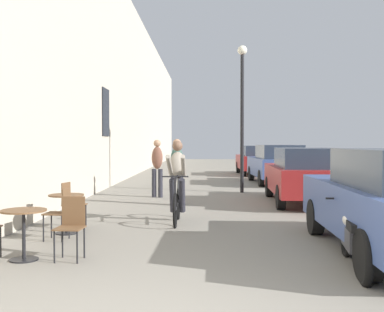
{
  "coord_description": "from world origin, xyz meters",
  "views": [
    {
      "loc": [
        0.33,
        -3.83,
        1.67
      ],
      "look_at": [
        -0.12,
        14.44,
        1.15
      ],
      "focal_mm": 44.29,
      "sensor_mm": 36.0,
      "label": 1
    }
  ],
  "objects_px": {
    "cafe_chair_mid_toward_wall": "(71,202)",
    "cafe_chair_mid_toward_street": "(61,210)",
    "parked_car_second": "(305,175)",
    "cafe_table_mid": "(66,205)",
    "pedestrian_mid": "(157,165)",
    "parked_motorcycle": "(355,238)",
    "street_lamp": "(242,99)",
    "cafe_table_near": "(24,224)",
    "parked_car_fourth": "(257,160)",
    "pedestrian_near": "(177,168)",
    "cafe_chair_near_toward_wall": "(71,223)",
    "cyclist_on_bicycle": "(177,184)",
    "parked_car_third": "(277,164)"
  },
  "relations": [
    {
      "from": "street_lamp",
      "to": "cafe_chair_near_toward_wall",
      "type": "bearing_deg",
      "value": -109.13
    },
    {
      "from": "cafe_chair_mid_toward_wall",
      "to": "cafe_table_mid",
      "type": "bearing_deg",
      "value": -82.48
    },
    {
      "from": "cafe_table_near",
      "to": "parked_car_fourth",
      "type": "height_order",
      "value": "parked_car_fourth"
    },
    {
      "from": "cafe_chair_mid_toward_wall",
      "to": "parked_motorcycle",
      "type": "distance_m",
      "value": 5.41
    },
    {
      "from": "cyclist_on_bicycle",
      "to": "parked_car_third",
      "type": "distance_m",
      "value": 10.04
    },
    {
      "from": "cafe_table_near",
      "to": "street_lamp",
      "type": "relative_size",
      "value": 0.15
    },
    {
      "from": "pedestrian_near",
      "to": "parked_car_second",
      "type": "height_order",
      "value": "pedestrian_near"
    },
    {
      "from": "cafe_chair_mid_toward_wall",
      "to": "parked_motorcycle",
      "type": "height_order",
      "value": "cafe_chair_mid_toward_wall"
    },
    {
      "from": "cafe_chair_mid_toward_wall",
      "to": "parked_car_second",
      "type": "bearing_deg",
      "value": 36.06
    },
    {
      "from": "cafe_chair_mid_toward_street",
      "to": "cafe_chair_mid_toward_wall",
      "type": "distance_m",
      "value": 1.17
    },
    {
      "from": "cyclist_on_bicycle",
      "to": "parked_motorcycle",
      "type": "xyz_separation_m",
      "value": [
        2.57,
        -3.59,
        -0.41
      ]
    },
    {
      "from": "cafe_chair_mid_toward_wall",
      "to": "cafe_table_near",
      "type": "bearing_deg",
      "value": -89.05
    },
    {
      "from": "cafe_table_near",
      "to": "parked_motorcycle",
      "type": "distance_m",
      "value": 4.57
    },
    {
      "from": "cafe_chair_mid_toward_wall",
      "to": "cafe_chair_mid_toward_street",
      "type": "bearing_deg",
      "value": -82.61
    },
    {
      "from": "cafe_table_mid",
      "to": "cafe_chair_mid_toward_wall",
      "type": "bearing_deg",
      "value": 97.52
    },
    {
      "from": "cafe_chair_mid_toward_street",
      "to": "parked_motorcycle",
      "type": "relative_size",
      "value": 0.42
    },
    {
      "from": "cafe_chair_mid_toward_street",
      "to": "parked_car_second",
      "type": "distance_m",
      "value": 7.28
    },
    {
      "from": "parked_car_third",
      "to": "parked_car_fourth",
      "type": "xyz_separation_m",
      "value": [
        -0.23,
        5.32,
        -0.03
      ]
    },
    {
      "from": "pedestrian_near",
      "to": "street_lamp",
      "type": "xyz_separation_m",
      "value": [
        1.99,
        3.28,
        2.11
      ]
    },
    {
      "from": "cafe_table_near",
      "to": "pedestrian_near",
      "type": "relative_size",
      "value": 0.41
    },
    {
      "from": "cafe_chair_mid_toward_street",
      "to": "parked_car_fourth",
      "type": "distance_m",
      "value": 17.42
    },
    {
      "from": "cafe_table_near",
      "to": "pedestrian_near",
      "type": "xyz_separation_m",
      "value": [
        1.84,
        5.95,
        0.48
      ]
    },
    {
      "from": "pedestrian_near",
      "to": "cafe_chair_mid_toward_street",
      "type": "bearing_deg",
      "value": -110.72
    },
    {
      "from": "cafe_table_mid",
      "to": "parked_car_second",
      "type": "distance_m",
      "value": 6.94
    },
    {
      "from": "street_lamp",
      "to": "parked_car_second",
      "type": "distance_m",
      "value": 3.92
    },
    {
      "from": "parked_car_second",
      "to": "parked_car_fourth",
      "type": "relative_size",
      "value": 1.01
    },
    {
      "from": "cafe_chair_mid_toward_wall",
      "to": "parked_car_fourth",
      "type": "relative_size",
      "value": 0.21
    },
    {
      "from": "cafe_chair_mid_toward_wall",
      "to": "parked_motorcycle",
      "type": "xyz_separation_m",
      "value": [
        4.6,
        -2.84,
        -0.11
      ]
    },
    {
      "from": "street_lamp",
      "to": "parked_motorcycle",
      "type": "relative_size",
      "value": 2.29
    },
    {
      "from": "cafe_chair_near_toward_wall",
      "to": "cafe_table_mid",
      "type": "xyz_separation_m",
      "value": [
        -0.63,
        1.89,
        0.0
      ]
    },
    {
      "from": "cafe_table_mid",
      "to": "cafe_chair_mid_toward_wall",
      "type": "relative_size",
      "value": 0.81
    },
    {
      "from": "cafe_table_mid",
      "to": "street_lamp",
      "type": "xyz_separation_m",
      "value": [
        3.8,
        7.26,
        2.59
      ]
    },
    {
      "from": "cafe_chair_mid_toward_wall",
      "to": "parked_car_second",
      "type": "distance_m",
      "value": 6.65
    },
    {
      "from": "cafe_chair_mid_toward_wall",
      "to": "pedestrian_mid",
      "type": "bearing_deg",
      "value": 77.36
    },
    {
      "from": "pedestrian_mid",
      "to": "parked_motorcycle",
      "type": "xyz_separation_m",
      "value": [
        3.43,
        -8.07,
        -0.59
      ]
    },
    {
      "from": "cafe_chair_mid_toward_street",
      "to": "pedestrian_mid",
      "type": "height_order",
      "value": "pedestrian_mid"
    },
    {
      "from": "cafe_chair_near_toward_wall",
      "to": "street_lamp",
      "type": "height_order",
      "value": "street_lamp"
    },
    {
      "from": "parked_car_fourth",
      "to": "parked_motorcycle",
      "type": "height_order",
      "value": "parked_car_fourth"
    },
    {
      "from": "parked_motorcycle",
      "to": "cafe_chair_mid_toward_street",
      "type": "bearing_deg",
      "value": 159.33
    },
    {
      "from": "cyclist_on_bicycle",
      "to": "parked_car_second",
      "type": "xyz_separation_m",
      "value": [
        3.33,
        3.15,
        -0.02
      ]
    },
    {
      "from": "cafe_chair_mid_toward_street",
      "to": "parked_car_second",
      "type": "relative_size",
      "value": 0.2
    },
    {
      "from": "pedestrian_near",
      "to": "parked_car_fourth",
      "type": "distance_m",
      "value": 12.54
    },
    {
      "from": "pedestrian_near",
      "to": "parked_motorcycle",
      "type": "xyz_separation_m",
      "value": [
        2.72,
        -6.25,
        -0.59
      ]
    },
    {
      "from": "cafe_table_near",
      "to": "pedestrian_near",
      "type": "bearing_deg",
      "value": 72.83
    },
    {
      "from": "pedestrian_mid",
      "to": "parked_car_fourth",
      "type": "height_order",
      "value": "pedestrian_mid"
    },
    {
      "from": "cafe_chair_mid_toward_street",
      "to": "cyclist_on_bicycle",
      "type": "relative_size",
      "value": 0.51
    },
    {
      "from": "cafe_table_near",
      "to": "cafe_chair_mid_toward_wall",
      "type": "xyz_separation_m",
      "value": [
        -0.04,
        2.53,
        -0.0
      ]
    },
    {
      "from": "cafe_chair_mid_toward_street",
      "to": "cyclist_on_bicycle",
      "type": "xyz_separation_m",
      "value": [
        1.89,
        1.91,
        0.29
      ]
    },
    {
      "from": "pedestrian_near",
      "to": "parked_motorcycle",
      "type": "height_order",
      "value": "pedestrian_near"
    },
    {
      "from": "cafe_chair_mid_toward_street",
      "to": "parked_motorcycle",
      "type": "distance_m",
      "value": 4.76
    }
  ]
}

